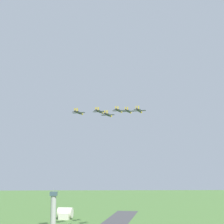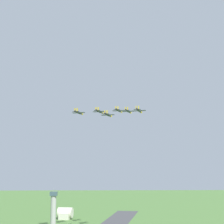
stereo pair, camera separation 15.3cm
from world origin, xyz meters
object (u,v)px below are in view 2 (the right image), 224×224
object	(u,v)px
jet_right_wingman	(128,111)
jet_left_wingman	(100,112)
jet_right_outer	(139,111)
hangar	(65,214)
control_tower	(53,209)
jet_slot_rear	(108,115)
jet_lead	(119,111)
jet_left_outer	(79,113)

from	to	relation	value
jet_right_wingman	jet_left_wingman	bearing A→B (deg)	90.35
jet_left_wingman	jet_right_outer	bearing A→B (deg)	-111.01
hangar	jet_left_wingman	xyz separation A→B (m)	(-32.02, 94.94, 85.59)
jet_right_outer	jet_left_wingman	bearing A→B (deg)	67.76
control_tower	jet_slot_rear	distance (m)	97.28
jet_left_wingman	jet_slot_rear	bearing A→B (deg)	-139.24
hangar	jet_right_wingman	world-z (taller)	jet_right_wingman
jet_right_outer	jet_slot_rear	size ratio (longest dim) A/B	1.01
jet_left_wingman	jet_right_outer	xyz separation A→B (m)	(-27.10, 24.09, -3.11)
jet_lead	jet_slot_rear	world-z (taller)	jet_lead
jet_right_wingman	jet_left_outer	size ratio (longest dim) A/B	0.97
jet_right_wingman	jet_left_outer	bearing A→B (deg)	111.76
jet_left_wingman	jet_right_wingman	size ratio (longest dim) A/B	1.05
jet_lead	hangar	bearing A→B (deg)	49.01
control_tower	jet_right_outer	size ratio (longest dim) A/B	2.10
jet_left_wingman	jet_slot_rear	world-z (taller)	jet_left_wingman
jet_lead	jet_left_outer	bearing A→B (deg)	139.79
jet_left_outer	control_tower	bearing A→B (deg)	45.73
jet_right_wingman	jet_right_outer	xyz separation A→B (m)	(-5.98, 16.31, -2.21)
jet_left_outer	jet_slot_rear	xyz separation A→B (m)	(-21.12, 7.78, -2.69)
jet_lead	jet_right_outer	distance (m)	35.16
jet_left_outer	jet_right_outer	distance (m)	45.02
jet_left_wingman	hangar	bearing A→B (deg)	39.27
jet_lead	jet_right_wingman	xyz separation A→B (m)	(-5.98, 16.31, -3.16)
hangar	jet_left_outer	world-z (taller)	jet_left_outer
jet_lead	jet_left_outer	xyz separation A→B (m)	(30.27, 17.06, -4.56)
jet_left_outer	jet_right_outer	world-z (taller)	jet_left_outer
hangar	jet_left_wingman	distance (m)	131.77
control_tower	hangar	bearing A→B (deg)	-94.85
control_tower	jet_left_wingman	size ratio (longest dim) A/B	2.10
jet_slot_rear	jet_right_outer	bearing A→B (deg)	-90.22
control_tower	jet_right_outer	xyz separation A→B (m)	(-64.11, 60.32, 71.56)
jet_lead	jet_left_outer	distance (m)	35.05
hangar	control_tower	bearing A→B (deg)	-173.22
jet_lead	jet_left_wingman	bearing A→B (deg)	139.79
hangar	jet_left_outer	size ratio (longest dim) A/B	1.04
hangar	jet_left_outer	distance (m)	133.90
hangar	jet_slot_rear	size ratio (longest dim) A/B	1.04
jet_right_wingman	jet_lead	bearing A→B (deg)	40.71
jet_right_wingman	jet_left_outer	world-z (taller)	jet_right_wingman
jet_left_outer	jet_slot_rear	size ratio (longest dim) A/B	1.00
jet_left_wingman	jet_left_outer	xyz separation A→B (m)	(15.14, 8.53, -2.29)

